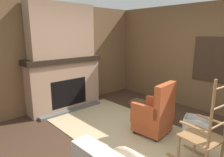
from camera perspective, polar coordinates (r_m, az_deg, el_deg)
ground_plane at (r=3.69m, az=4.88°, el=-17.50°), size 14.00×14.00×0.00m
wood_panel_wall_left at (r=5.17m, az=-15.12°, el=5.95°), size 0.06×5.39×2.55m
wood_panel_wall_back at (r=5.27m, az=23.52°, el=5.45°), size 5.39×0.09×2.55m
fireplace_hearth at (r=5.06m, az=-13.33°, el=-1.44°), size 0.64×1.90×1.29m
chimney_breast at (r=4.91m, az=-14.20°, el=13.07°), size 0.38×1.59×1.24m
area_rug at (r=4.04m, az=3.39°, el=-14.48°), size 3.41×1.83×0.01m
armchair at (r=3.85m, az=12.13°, el=-10.22°), size 0.66×0.67×1.01m
rocking_chair at (r=3.17m, az=24.96°, el=-15.10°), size 0.85×0.56×1.34m
firewood_stack at (r=5.34m, az=7.46°, el=-6.87°), size 0.43×0.38×0.13m
laundry_basket at (r=4.08m, az=23.09°, el=-12.62°), size 0.53×0.45×0.36m
oil_lamp_vase at (r=4.76m, az=-19.36°, el=6.41°), size 0.09×0.09×0.27m
storage_case at (r=5.16m, az=-10.55°, el=7.06°), size 0.15×0.21×0.14m
decorative_plate_on_mantel at (r=4.95m, az=-15.22°, el=7.25°), size 0.07×0.26×0.26m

